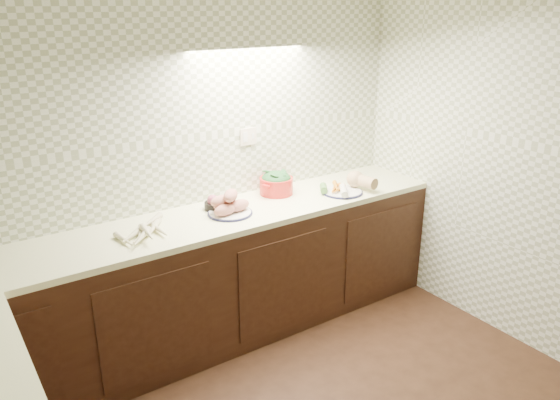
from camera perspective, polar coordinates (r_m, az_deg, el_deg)
room at (r=2.12m, az=8.94°, el=3.50°), size 3.60×3.60×2.60m
counter at (r=2.88m, az=-13.08°, el=-18.53°), size 3.60×3.60×0.90m
parsnip_pile at (r=3.38m, az=-14.61°, el=-3.12°), size 0.44×0.31×0.08m
sweet_potato_plate at (r=3.61m, az=-5.36°, el=-0.53°), size 0.30×0.30×0.17m
onion_bowl at (r=3.70m, az=-6.87°, el=-0.40°), size 0.14×0.14×0.11m
dutch_oven at (r=3.96m, az=-0.39°, el=1.80°), size 0.32×0.32×0.17m
veg_plate at (r=4.07m, az=7.15°, el=1.64°), size 0.38×0.31×0.14m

